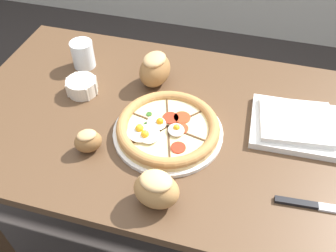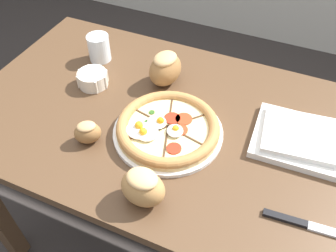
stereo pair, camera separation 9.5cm
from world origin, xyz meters
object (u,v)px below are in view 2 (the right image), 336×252
(bread_piece_near, at_px, (87,132))
(water_glass, at_px, (99,49))
(pizza, at_px, (167,128))
(bread_piece_far, at_px, (143,187))
(napkin_folded, at_px, (299,138))
(knife_main, at_px, (315,227))
(ramekin_bowl, at_px, (93,78))
(bread_piece_mid, at_px, (165,68))
(dining_table, at_px, (166,144))

(bread_piece_near, bearing_deg, water_glass, 116.46)
(pizza, distance_m, water_glass, 0.42)
(pizza, height_order, bread_piece_far, bread_piece_far)
(napkin_folded, height_order, knife_main, napkin_folded)
(pizza, bearing_deg, napkin_folded, 18.55)
(pizza, xyz_separation_m, knife_main, (0.41, -0.13, -0.02))
(pizza, xyz_separation_m, bread_piece_near, (-0.18, -0.11, 0.01))
(ramekin_bowl, bearing_deg, pizza, -18.42)
(knife_main, bearing_deg, napkin_folded, 103.29)
(bread_piece_near, bearing_deg, pizza, 30.51)
(napkin_folded, xyz_separation_m, bread_piece_mid, (-0.43, 0.09, 0.04))
(pizza, relative_size, bread_piece_near, 3.38)
(pizza, bearing_deg, bread_piece_mid, 115.41)
(ramekin_bowl, height_order, napkin_folded, ramekin_bowl)
(pizza, bearing_deg, dining_table, 118.13)
(pizza, xyz_separation_m, bread_piece_mid, (-0.10, 0.20, 0.03))
(napkin_folded, distance_m, bread_piece_mid, 0.44)
(pizza, distance_m, bread_piece_near, 0.21)
(pizza, height_order, water_glass, water_glass)
(bread_piece_near, bearing_deg, ramekin_bowl, 119.05)
(ramekin_bowl, relative_size, bread_piece_far, 0.90)
(ramekin_bowl, relative_size, water_glass, 1.11)
(bread_piece_mid, relative_size, water_glass, 1.51)
(ramekin_bowl, height_order, knife_main, ramekin_bowl)
(knife_main, xyz_separation_m, water_glass, (-0.76, 0.36, 0.04))
(dining_table, xyz_separation_m, ramekin_bowl, (-0.27, 0.04, 0.14))
(pizza, xyz_separation_m, ramekin_bowl, (-0.30, 0.10, 0.00))
(dining_table, xyz_separation_m, pizza, (0.03, -0.06, 0.14))
(dining_table, relative_size, pizza, 3.92)
(pizza, xyz_separation_m, napkin_folded, (0.33, 0.11, -0.00))
(bread_piece_near, relative_size, knife_main, 0.38)
(dining_table, relative_size, bread_piece_far, 10.80)
(dining_table, height_order, bread_piece_far, bread_piece_far)
(pizza, relative_size, water_glass, 3.39)
(napkin_folded, relative_size, bread_piece_far, 2.24)
(dining_table, bearing_deg, napkin_folded, 8.40)
(napkin_folded, bearing_deg, dining_table, -171.60)
(dining_table, bearing_deg, knife_main, -22.95)
(pizza, height_order, knife_main, pizza)
(bread_piece_mid, bearing_deg, water_glass, 174.09)
(dining_table, bearing_deg, bread_piece_far, -76.71)
(pizza, bearing_deg, knife_main, -17.42)
(dining_table, height_order, pizza, pizza)
(ramekin_bowl, distance_m, water_glass, 0.14)
(ramekin_bowl, bearing_deg, napkin_folded, 1.16)
(dining_table, distance_m, pizza, 0.15)
(dining_table, xyz_separation_m, bread_piece_near, (-0.15, -0.17, 0.15))
(bread_piece_near, distance_m, bread_piece_mid, 0.32)
(bread_piece_mid, xyz_separation_m, water_glass, (-0.25, 0.03, -0.02))
(napkin_folded, relative_size, knife_main, 1.04)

